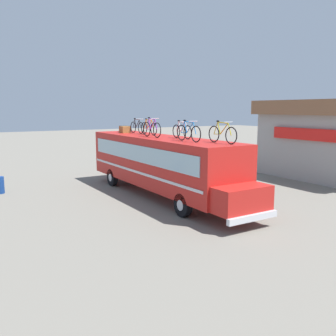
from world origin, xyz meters
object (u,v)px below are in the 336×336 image
luggage_bag_1 (125,129)px  rooftop_bicycle_5 (188,132)px  bus (161,162)px  rooftop_bicycle_4 (182,131)px  luggage_bag_2 (125,130)px  rooftop_bicycle_6 (222,134)px  rooftop_bicycle_1 (137,127)px  rooftop_bicycle_2 (149,128)px  rooftop_bicycle_3 (152,129)px

luggage_bag_1 → rooftop_bicycle_5: (7.57, -0.55, 0.21)m
bus → rooftop_bicycle_4: (1.30, 0.38, 1.61)m
luggage_bag_2 → rooftop_bicycle_6: (8.11, 0.58, 0.19)m
rooftop_bicycle_1 → rooftop_bicycle_2: size_ratio=0.93×
bus → rooftop_bicycle_2: bearing=171.7°
rooftop_bicycle_2 → rooftop_bicycle_4: (3.03, 0.13, -0.01)m
bus → luggage_bag_2: (-3.91, -0.15, 1.45)m
rooftop_bicycle_2 → rooftop_bicycle_5: bearing=-6.4°
rooftop_bicycle_3 → rooftop_bicycle_6: rooftop_bicycle_3 is taller
luggage_bag_2 → rooftop_bicycle_5: size_ratio=0.30×
bus → rooftop_bicycle_6: 4.52m
luggage_bag_2 → rooftop_bicycle_2: bearing=10.5°
luggage_bag_2 → rooftop_bicycle_4: rooftop_bicycle_4 is taller
luggage_bag_1 → luggage_bag_2: size_ratio=1.39×
rooftop_bicycle_2 → luggage_bag_1: bearing=179.2°
bus → rooftop_bicycle_4: bearing=16.2°
luggage_bag_1 → rooftop_bicycle_6: (9.00, 0.13, 0.20)m
rooftop_bicycle_4 → rooftop_bicycle_6: 2.89m
rooftop_bicycle_6 → rooftop_bicycle_4: bearing=-179.0°
rooftop_bicycle_1 → rooftop_bicycle_6: size_ratio=0.91×
rooftop_bicycle_2 → rooftop_bicycle_3: rooftop_bicycle_3 is taller
rooftop_bicycle_1 → bus: bearing=-5.0°
luggage_bag_1 → rooftop_bicycle_3: 4.65m
rooftop_bicycle_3 → rooftop_bicycle_1: bearing=167.0°
rooftop_bicycle_3 → rooftop_bicycle_4: 1.71m
rooftop_bicycle_2 → rooftop_bicycle_5: 4.52m
rooftop_bicycle_2 → rooftop_bicycle_6: size_ratio=0.98×
rooftop_bicycle_4 → rooftop_bicycle_6: (2.89, 0.05, 0.03)m
rooftop_bicycle_2 → rooftop_bicycle_6: (5.92, 0.18, 0.02)m
rooftop_bicycle_2 → bus: bearing=-8.3°
bus → rooftop_bicycle_3: (-0.22, -0.40, 1.66)m
bus → rooftop_bicycle_5: bearing=-5.3°
luggage_bag_2 → rooftop_bicycle_4: 5.24m
rooftop_bicycle_6 → bus: bearing=-174.2°
luggage_bag_2 → rooftop_bicycle_2: (2.19, 0.40, 0.18)m
bus → luggage_bag_2: size_ratio=23.22×
rooftop_bicycle_5 → rooftop_bicycle_6: (1.44, 0.68, -0.00)m
rooftop_bicycle_5 → luggage_bag_2: bearing=179.1°
luggage_bag_1 → rooftop_bicycle_3: size_ratio=0.42×
luggage_bag_2 → bus: bearing=2.2°
rooftop_bicycle_4 → rooftop_bicycle_5: (1.46, -0.63, 0.03)m
luggage_bag_2 → rooftop_bicycle_2: 2.23m
bus → rooftop_bicycle_6: bearing=5.8°
rooftop_bicycle_1 → luggage_bag_2: bearing=-149.2°
luggage_bag_2 → rooftop_bicycle_3: size_ratio=0.30×
bus → rooftop_bicycle_2: 2.38m
luggage_bag_1 → rooftop_bicycle_4: rooftop_bicycle_4 is taller
rooftop_bicycle_3 → rooftop_bicycle_5: size_ratio=1.00×
luggage_bag_1 → bus: bearing=-3.5°
luggage_bag_2 → rooftop_bicycle_3: (3.70, -0.25, 0.21)m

